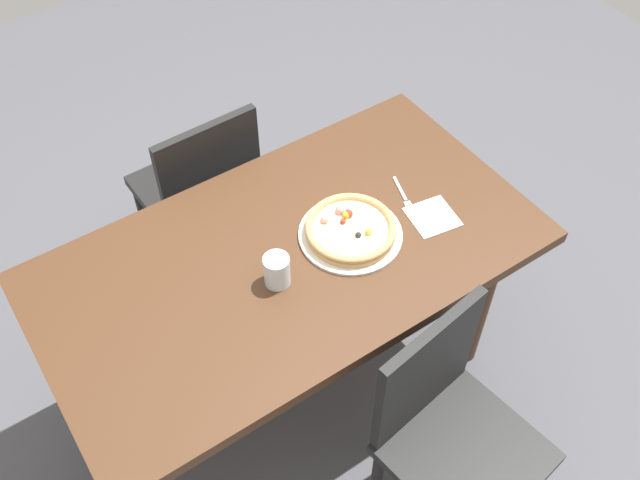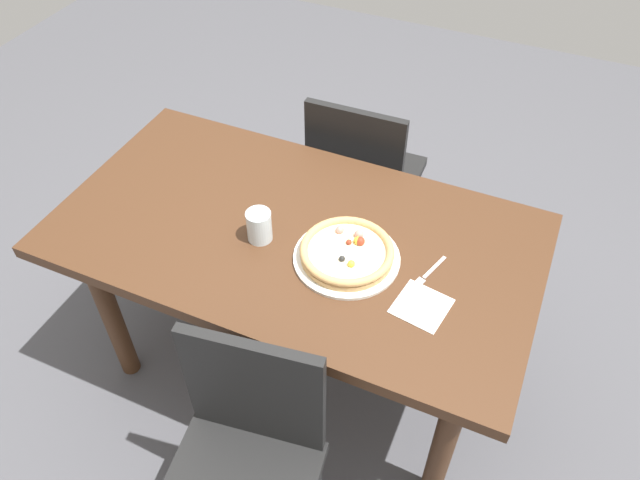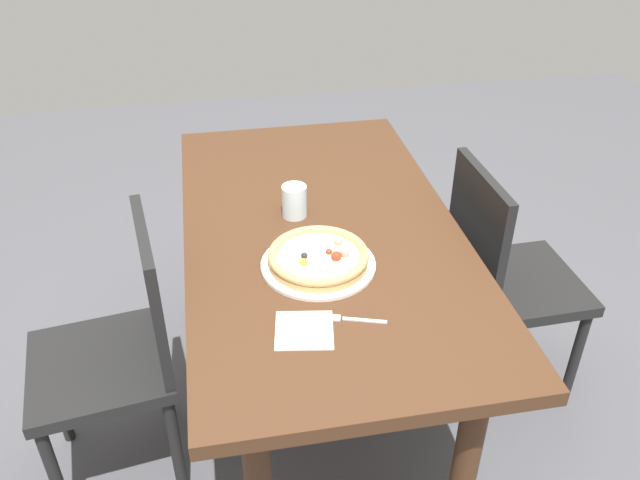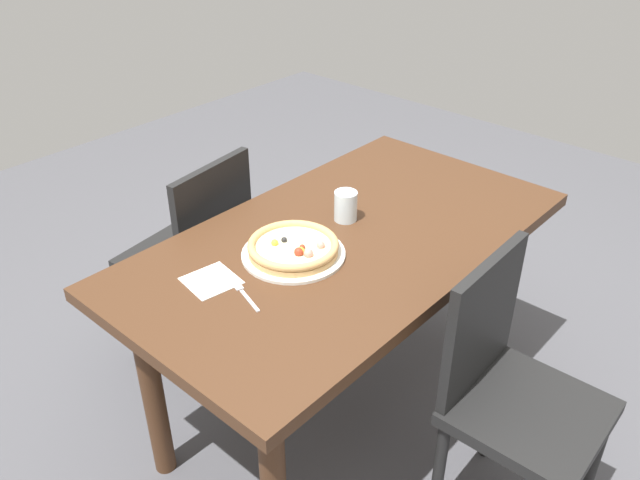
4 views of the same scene
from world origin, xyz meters
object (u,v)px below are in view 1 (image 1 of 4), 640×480
(plate, at_px, (350,234))
(napkin, at_px, (432,217))
(chair_near, at_px, (202,191))
(fork, at_px, (405,198))
(chair_far, at_px, (450,431))
(drinking_glass, at_px, (277,270))
(dining_table, at_px, (290,274))
(pizza, at_px, (350,229))

(plate, bearing_deg, napkin, 162.35)
(chair_near, distance_m, fork, 0.81)
(chair_far, relative_size, plate, 2.81)
(chair_near, height_order, plate, chair_near)
(fork, xyz_separation_m, drinking_glass, (0.51, 0.05, 0.05))
(dining_table, distance_m, chair_far, 0.66)
(pizza, height_order, drinking_glass, drinking_glass)
(plate, xyz_separation_m, fork, (-0.23, -0.03, -0.00))
(chair_far, xyz_separation_m, fork, (-0.29, -0.61, 0.27))
(pizza, xyz_separation_m, drinking_glass, (0.28, 0.03, 0.02))
(drinking_glass, bearing_deg, chair_far, 111.77)
(dining_table, distance_m, napkin, 0.48)
(chair_near, bearing_deg, pizza, -75.44)
(chair_near, height_order, pizza, chair_near)
(dining_table, distance_m, fork, 0.44)
(fork, xyz_separation_m, napkin, (-0.02, 0.11, -0.00))
(chair_near, relative_size, plate, 2.81)
(plate, distance_m, drinking_glass, 0.28)
(plate, xyz_separation_m, pizza, (-0.00, -0.00, 0.03))
(chair_far, relative_size, napkin, 6.36)
(pizza, bearing_deg, plate, 82.86)
(fork, height_order, drinking_glass, drinking_glass)
(fork, distance_m, napkin, 0.11)
(plate, relative_size, napkin, 2.26)
(plate, xyz_separation_m, napkin, (-0.26, 0.08, -0.00))
(plate, distance_m, fork, 0.24)
(pizza, bearing_deg, chair_near, -73.90)
(plate, bearing_deg, pizza, -97.14)
(pizza, relative_size, fork, 1.71)
(chair_near, height_order, napkin, chair_near)
(plate, bearing_deg, drinking_glass, 4.99)
(pizza, height_order, napkin, pizza)
(plate, relative_size, drinking_glass, 3.13)
(chair_far, distance_m, napkin, 0.64)
(dining_table, distance_m, pizza, 0.24)
(dining_table, height_order, drinking_glass, drinking_glass)
(dining_table, height_order, pizza, pizza)
(chair_near, xyz_separation_m, chair_far, (-0.14, 1.25, 0.00))
(dining_table, relative_size, drinking_glass, 14.79)
(fork, bearing_deg, napkin, 28.39)
(chair_near, bearing_deg, dining_table, -91.48)
(dining_table, relative_size, chair_near, 1.68)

